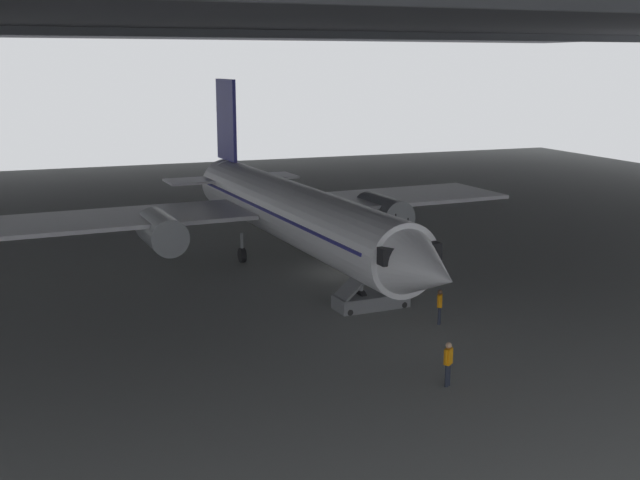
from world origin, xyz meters
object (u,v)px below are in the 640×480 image
Objects in this scene: crew_worker_near_nose at (448,361)px; baggage_tug at (299,218)px; airplane_main at (289,211)px; boarding_stairs at (372,294)px; crew_worker_by_stairs at (440,304)px.

crew_worker_near_nose reaches higher than baggage_tug.
airplane_main is 12.67m from baggage_tug.
crew_worker_by_stairs is (1.86, -3.46, 0.23)m from boarding_stairs.
boarding_stairs is at bearing 118.30° from crew_worker_by_stairs.
airplane_main is 13.99× the size of baggage_tug.
boarding_stairs is at bearing 81.79° from crew_worker_near_nose.
baggage_tug is at bearing 80.91° from crew_worker_near_nose.
boarding_stairs is (1.11, -9.45, -2.61)m from airplane_main.
crew_worker_by_stairs is at bearing -77.02° from airplane_main.
boarding_stairs is at bearing -83.28° from airplane_main.
boarding_stairs is 2.72× the size of crew_worker_by_stairs.
boarding_stairs is 1.85× the size of baggage_tug.
crew_worker_near_nose is at bearing -116.81° from crew_worker_by_stairs.
crew_worker_near_nose is 7.33m from crew_worker_by_stairs.
baggage_tug is (4.95, 30.91, -0.47)m from crew_worker_near_nose.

